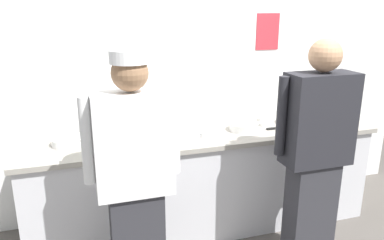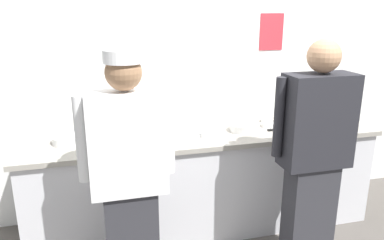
% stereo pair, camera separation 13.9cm
% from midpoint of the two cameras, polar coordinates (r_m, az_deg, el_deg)
% --- Properties ---
extents(wall_back, '(4.77, 0.11, 2.65)m').
position_cam_midpoint_polar(wall_back, '(3.58, 0.88, 6.94)').
color(wall_back, white).
rests_on(wall_back, ground).
extents(prep_counter, '(3.04, 0.69, 0.90)m').
position_cam_midpoint_polar(prep_counter, '(3.41, 2.96, -9.10)').
color(prep_counter, silver).
rests_on(prep_counter, ground).
extents(chef_near_left, '(0.61, 0.24, 1.70)m').
position_cam_midpoint_polar(chef_near_left, '(2.43, -7.90, -8.36)').
color(chef_near_left, '#2D2D33').
rests_on(chef_near_left, ground).
extents(chef_center, '(0.63, 0.24, 1.74)m').
position_cam_midpoint_polar(chef_center, '(2.88, 19.31, -4.91)').
color(chef_center, '#2D2D33').
rests_on(chef_center, ground).
extents(plate_stack_front, '(0.25, 0.25, 0.06)m').
position_cam_midpoint_polar(plate_stack_front, '(3.14, -16.99, -2.82)').
color(plate_stack_front, white).
rests_on(plate_stack_front, prep_counter).
extents(plate_stack_rear, '(0.25, 0.25, 0.07)m').
position_cam_midpoint_polar(plate_stack_rear, '(3.32, 9.17, -1.10)').
color(plate_stack_rear, white).
rests_on(plate_stack_rear, prep_counter).
extents(mixing_bowl_steel, '(0.38, 0.38, 0.11)m').
position_cam_midpoint_polar(mixing_bowl_steel, '(3.60, 17.87, -0.00)').
color(mixing_bowl_steel, '#B7BABF').
rests_on(mixing_bowl_steel, prep_counter).
extents(sheet_tray, '(0.53, 0.34, 0.02)m').
position_cam_midpoint_polar(sheet_tray, '(3.15, -2.84, -2.31)').
color(sheet_tray, '#B7BABF').
rests_on(sheet_tray, prep_counter).
extents(squeeze_bottle_primary, '(0.06, 0.06, 0.20)m').
position_cam_midpoint_polar(squeeze_bottle_primary, '(2.96, -13.61, -2.36)').
color(squeeze_bottle_primary, '#56A333').
rests_on(squeeze_bottle_primary, prep_counter).
extents(ramekin_red_sauce, '(0.09, 0.09, 0.04)m').
position_cam_midpoint_polar(ramekin_red_sauce, '(2.99, -10.25, -3.46)').
color(ramekin_red_sauce, white).
rests_on(ramekin_red_sauce, prep_counter).
extents(ramekin_green_sauce, '(0.11, 0.11, 0.04)m').
position_cam_midpoint_polar(ramekin_green_sauce, '(3.63, 12.33, -0.00)').
color(ramekin_green_sauce, white).
rests_on(ramekin_green_sauce, prep_counter).
extents(ramekin_orange_sauce, '(0.11, 0.11, 0.04)m').
position_cam_midpoint_polar(ramekin_orange_sauce, '(3.48, 12.48, -0.68)').
color(ramekin_orange_sauce, white).
rests_on(ramekin_orange_sauce, prep_counter).
extents(ramekin_yellow_sauce, '(0.08, 0.08, 0.04)m').
position_cam_midpoint_polar(ramekin_yellow_sauce, '(3.14, 3.16, -2.20)').
color(ramekin_yellow_sauce, white).
rests_on(ramekin_yellow_sauce, prep_counter).
extents(chefs_knife, '(0.28, 0.03, 0.02)m').
position_cam_midpoint_polar(chefs_knife, '(3.42, 14.26, -1.39)').
color(chefs_knife, '#B7BABF').
rests_on(chefs_knife, prep_counter).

